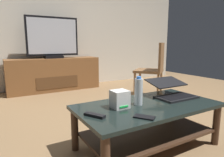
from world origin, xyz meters
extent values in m
plane|color=olive|center=(0.00, 0.00, 0.00)|extent=(7.68, 7.68, 0.00)
cube|color=beige|center=(0.00, 2.60, 1.40)|extent=(6.40, 0.12, 2.80)
cube|color=black|center=(0.10, -0.32, 0.37)|extent=(1.21, 0.63, 0.03)
cube|color=#472D1E|center=(0.10, -0.32, 0.13)|extent=(1.06, 0.56, 0.02)
cylinder|color=#472D1E|center=(0.66, -0.59, 0.18)|extent=(0.06, 0.06, 0.36)
cylinder|color=#472D1E|center=(-0.46, -0.05, 0.18)|extent=(0.06, 0.06, 0.36)
cylinder|color=#472D1E|center=(0.66, -0.05, 0.18)|extent=(0.06, 0.06, 0.36)
cube|color=brown|center=(-0.02, 2.28, 0.31)|extent=(1.69, 0.44, 0.62)
cube|color=#55351C|center=(-0.02, 2.05, 0.19)|extent=(0.76, 0.01, 0.22)
cube|color=black|center=(-0.02, 2.26, 0.64)|extent=(0.33, 0.20, 0.05)
cube|color=black|center=(-0.02, 2.26, 1.02)|extent=(0.95, 0.04, 0.71)
cube|color=#B2B7C1|center=(-0.02, 2.24, 1.02)|extent=(0.88, 0.01, 0.64)
cube|color=brown|center=(1.24, 1.01, 0.44)|extent=(0.62, 0.62, 0.04)
cube|color=brown|center=(1.37, 0.85, 0.67)|extent=(0.35, 0.29, 0.47)
cylinder|color=brown|center=(1.27, 1.27, 0.21)|extent=(0.04, 0.04, 0.42)
cylinder|color=brown|center=(0.98, 1.04, 0.21)|extent=(0.04, 0.04, 0.42)
cylinder|color=brown|center=(1.51, 0.98, 0.21)|extent=(0.04, 0.04, 0.42)
cylinder|color=brown|center=(1.21, 0.74, 0.21)|extent=(0.04, 0.04, 0.42)
cube|color=black|center=(0.46, -0.30, 0.39)|extent=(0.37, 0.23, 0.02)
cube|color=black|center=(0.46, -0.30, 0.40)|extent=(0.33, 0.18, 0.00)
cube|color=black|center=(0.46, -0.16, 0.51)|extent=(0.37, 0.23, 0.06)
cube|color=teal|center=(0.46, -0.17, 0.51)|extent=(0.34, 0.20, 0.05)
cube|color=white|center=(-0.15, -0.27, 0.45)|extent=(0.13, 0.12, 0.14)
cube|color=#19D84C|center=(-0.15, -0.33, 0.41)|extent=(0.08, 0.00, 0.01)
cylinder|color=silver|center=(0.02, -0.28, 0.49)|extent=(0.07, 0.07, 0.22)
cylinder|color=blue|center=(0.02, -0.28, 0.61)|extent=(0.04, 0.04, 0.02)
cube|color=black|center=(-0.13, -0.55, 0.39)|extent=(0.14, 0.15, 0.01)
cube|color=black|center=(-0.41, -0.35, 0.39)|extent=(0.12, 0.16, 0.02)
camera|label=1|loc=(-0.97, -1.55, 0.89)|focal=31.86mm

